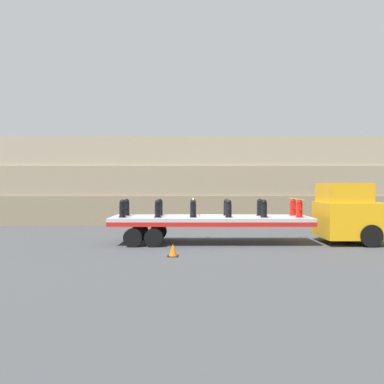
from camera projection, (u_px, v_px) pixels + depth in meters
The scene contains 19 objects.
ground_plane at pixel (211, 243), 17.94m from camera, with size 120.00×120.00×0.00m, color #3F4244.
rock_cliff at pixel (205, 181), 26.97m from camera, with size 60.00×3.30×6.17m.
truck_cab at pixel (351, 213), 17.90m from camera, with size 2.75×2.71×2.88m.
flatbed_trailer at pixel (200, 221), 17.92m from camera, with size 9.43×2.61×1.28m.
fire_hydrant_black_near_0 at pixel (123, 209), 17.37m from camera, with size 0.35×0.57×0.84m.
fire_hydrant_black_far_0 at pixel (127, 207), 18.47m from camera, with size 0.35×0.57×0.84m.
fire_hydrant_black_near_1 at pixel (158, 209), 17.36m from camera, with size 0.35×0.57×0.84m.
fire_hydrant_black_far_1 at pixel (161, 207), 18.47m from camera, with size 0.35×0.57×0.84m.
fire_hydrant_black_near_2 at pixel (194, 209), 17.36m from camera, with size 0.35×0.57×0.84m.
fire_hydrant_black_far_2 at pixel (194, 207), 18.46m from camera, with size 0.35×0.57×0.84m.
fire_hydrant_black_near_3 at pixel (229, 209), 17.36m from camera, with size 0.35×0.57×0.84m.
fire_hydrant_black_far_3 at pixel (227, 207), 18.46m from camera, with size 0.35×0.57×0.84m.
fire_hydrant_black_near_4 at pixel (265, 209), 17.35m from camera, with size 0.35×0.57×0.84m.
fire_hydrant_black_far_4 at pixel (260, 207), 18.46m from camera, with size 0.35×0.57×0.84m.
fire_hydrant_red_near_5 at pixel (300, 209), 17.35m from camera, with size 0.35×0.57×0.84m.
fire_hydrant_red_far_5 at pixel (294, 207), 18.46m from camera, with size 0.35×0.57×0.84m.
cargo_strap_rear at pixel (194, 199), 17.90m from camera, with size 0.05×2.71×0.01m.
cargo_strap_middle at pixel (297, 199), 17.90m from camera, with size 0.05×2.71×0.01m.
traffic_cone at pixel (174, 250), 14.57m from camera, with size 0.43×0.43×0.49m.
Camera 1 is at (-0.88, -17.90, 2.77)m, focal length 35.00 mm.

